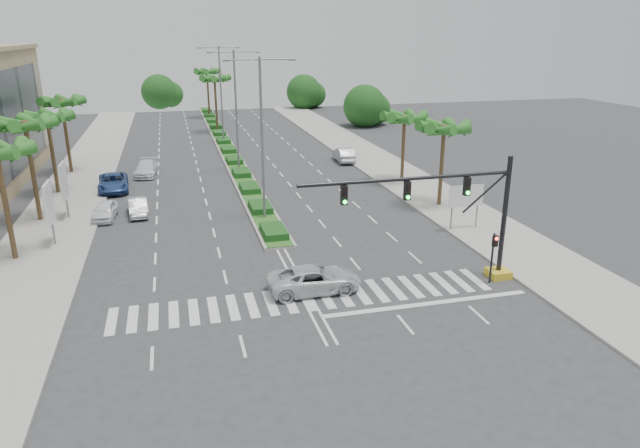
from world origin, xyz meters
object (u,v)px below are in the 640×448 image
Objects in this scene: car_parked_a at (105,211)px; car_parked_b at (138,207)px; car_right at (344,155)px; car_crossing at (314,279)px; car_parked_c at (113,183)px; car_parked_d at (146,169)px.

car_parked_b is at bearing 14.61° from car_parked_a.
car_right reaches higher than car_parked_a.
car_crossing is (12.39, -16.48, 0.05)m from car_parked_a.
car_parked_a is 0.72× the size of car_parked_c.
car_parked_a is 27.84m from car_right.
car_crossing is at bearing 73.26° from car_right.
car_parked_a is at bearing 36.30° from car_crossing.
car_right reaches higher than car_parked_d.
car_parked_b is at bearing -76.90° from car_parked_c.
car_parked_c is at bearing 94.52° from car_parked_a.
car_parked_d reaches higher than car_parked_a.
car_right is (11.21, 31.25, 0.05)m from car_crossing.
car_right reaches higher than car_parked_c.
car_parked_c is 1.06× the size of car_crossing.
car_parked_c is 24.43m from car_right.
car_parked_d reaches higher than car_parked_b.
car_parked_c is 5.89m from car_parked_d.
car_crossing is (12.39, -24.93, -0.04)m from car_parked_c.
car_parked_a is at bearing -93.77° from car_parked_c.
car_parked_c is (-2.43, 8.02, 0.11)m from car_parked_b.
car_parked_d is (2.70, 13.69, 0.04)m from car_parked_a.
car_right is at bearing 8.74° from car_parked_d.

